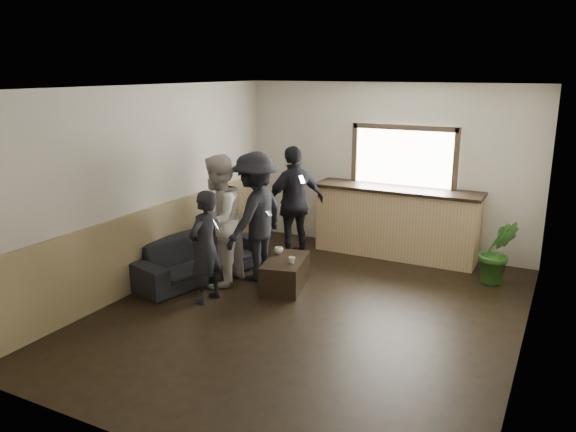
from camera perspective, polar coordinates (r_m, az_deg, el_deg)
The scene contains 12 objects.
ground at distance 7.27m, azimuth 2.17°, elevation -9.70°, with size 5.00×6.00×0.01m, color black.
room_shell at distance 7.13m, azimuth -3.09°, elevation 2.26°, with size 5.01×6.01×2.80m.
bar_counter at distance 9.35m, azimuth 10.94°, elevation -0.19°, with size 2.70×0.68×2.13m.
sofa at distance 8.44m, azimuth -9.10°, elevation -4.07°, with size 2.13×0.83×0.62m, color black.
coffee_table at distance 7.97m, azimuth -0.27°, elevation -5.83°, with size 0.52×0.93×0.41m, color black.
cup_a at distance 8.13m, azimuth -0.95°, elevation -3.51°, with size 0.12×0.12×0.10m, color silver.
cup_b at distance 7.73m, azimuth 0.41°, elevation -4.51°, with size 0.09×0.09×0.09m, color silver.
potted_plant at distance 8.56m, azimuth 20.52°, elevation -3.41°, with size 0.53×0.42×0.95m, color #2D6623.
person_a at distance 7.41m, azimuth -8.39°, elevation -3.13°, with size 0.47×0.58×1.51m.
person_b at distance 7.93m, azimuth -7.10°, elevation -0.51°, with size 0.78×0.97×1.87m.
person_c at distance 8.12m, azimuth -3.33°, elevation -0.05°, with size 0.76×1.25×1.88m.
person_d at distance 8.97m, azimuth 0.67°, elevation 1.30°, with size 0.94×1.16×1.84m.
Camera 1 is at (2.79, -6.00, 3.00)m, focal length 35.00 mm.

